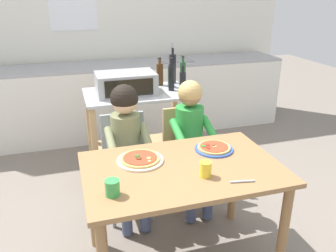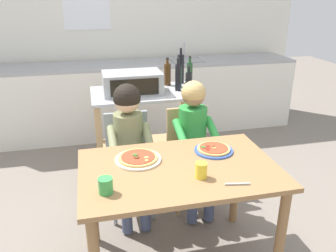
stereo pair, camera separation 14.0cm
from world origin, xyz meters
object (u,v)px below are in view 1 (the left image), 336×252
pizza_plate_blue_rimmed (214,148)px  serving_spoon (242,181)px  dining_chair_right (186,149)px  dining_chair_left (126,158)px  pizza_plate_cream (140,159)px  bottle_slim_sauce (160,74)px  child_in_green_shirt (192,133)px  child_in_olive_shirt (127,138)px  bottle_tall_green_wine (183,83)px  bottle_clear_vinegar (173,68)px  kitchen_island_cart (139,122)px  bottle_brown_beer (171,76)px  bottle_squat_spirits (183,76)px  drinking_cup_yellow (206,169)px  toaster_oven (126,83)px  bottle_dark_olive_oil (171,76)px  dining_table (182,182)px  drinking_cup_green (112,188)px

pizza_plate_blue_rimmed → serving_spoon: bearing=-92.4°
dining_chair_right → dining_chair_left: bearing=-179.8°
pizza_plate_blue_rimmed → dining_chair_left: bearing=133.4°
pizza_plate_cream → pizza_plate_blue_rimmed: (0.51, 0.01, 0.00)m
bottle_slim_sauce → child_in_green_shirt: 0.86m
child_in_olive_shirt → pizza_plate_blue_rimmed: child_in_olive_shirt is taller
bottle_tall_green_wine → child_in_green_shirt: size_ratio=0.25×
bottle_clear_vinegar → pizza_plate_cream: (-0.62, -1.29, -0.26)m
pizza_plate_blue_rimmed → serving_spoon: pizza_plate_blue_rimmed is taller
kitchen_island_cart → dining_chair_right: (0.29, -0.51, -0.09)m
bottle_brown_beer → dining_chair_left: 0.95m
child_in_green_shirt → serving_spoon: size_ratio=7.59×
bottle_squat_spirits → serving_spoon: bottle_squat_spirits is taller
bottle_squat_spirits → drinking_cup_yellow: size_ratio=3.39×
bottle_slim_sauce → drinking_cup_yellow: bearing=-96.0°
toaster_oven → bottle_squat_spirits: (0.52, -0.03, 0.04)m
dining_chair_right → bottle_tall_green_wine: bearing=77.2°
bottle_clear_vinegar → dining_chair_left: bearing=-130.0°
kitchen_island_cart → bottle_dark_olive_oil: 0.52m
child_in_olive_shirt → bottle_squat_spirits: bearing=42.8°
toaster_oven → bottle_clear_vinegar: (0.51, 0.24, 0.05)m
bottle_dark_olive_oil → bottle_squat_spirits: (0.10, -0.01, 0.00)m
dining_table → child_in_green_shirt: (0.28, 0.58, 0.07)m
dining_chair_right → drinking_cup_yellow: size_ratio=8.82×
child_in_olive_shirt → pizza_plate_blue_rimmed: 0.66m
bottle_dark_olive_oil → child_in_olive_shirt: bearing=-131.4°
pizza_plate_cream → pizza_plate_blue_rimmed: bearing=1.7°
bottle_dark_olive_oil → dining_chair_left: bottle_dark_olive_oil is taller
toaster_oven → drinking_cup_yellow: size_ratio=5.58×
bottle_slim_sauce → drinking_cup_yellow: 1.56m
kitchen_island_cart → child_in_olive_shirt: bearing=-109.2°
bottle_tall_green_wine → child_in_green_shirt: 0.52m
bottle_clear_vinegar → dining_table: size_ratio=0.29×
dining_chair_left → drinking_cup_green: size_ratio=9.26×
child_in_green_shirt → drinking_cup_yellow: 0.75m
bottle_squat_spirits → dining_table: (-0.40, -1.16, -0.38)m
bottle_squat_spirits → pizza_plate_cream: bearing=-121.8°
toaster_oven → dining_table: (0.12, -1.19, -0.34)m
bottle_brown_beer → bottle_clear_vinegar: 0.16m
kitchen_island_cart → bottle_dark_olive_oil: size_ratio=3.15×
bottle_brown_beer → drinking_cup_green: (-0.78, -1.48, -0.19)m
bottle_dark_olive_oil → bottle_slim_sauce: (-0.05, 0.21, -0.02)m
pizza_plate_cream → serving_spoon: bearing=-40.2°
kitchen_island_cart → bottle_squat_spirits: bearing=-5.5°
bottle_slim_sauce → drinking_cup_green: bearing=-114.0°
toaster_oven → pizza_plate_blue_rimmed: (0.39, -1.03, -0.21)m
dining_chair_right → drinking_cup_yellow: (-0.19, -0.84, 0.29)m
bottle_clear_vinegar → child_in_green_shirt: 0.93m
dining_chair_left → toaster_oven: bearing=77.2°
bottle_tall_green_wine → pizza_plate_cream: bearing=-123.8°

